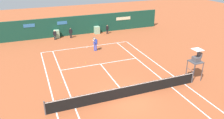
{
  "coord_description": "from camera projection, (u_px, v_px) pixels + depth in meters",
  "views": [
    {
      "loc": [
        -6.28,
        -12.99,
        9.4
      ],
      "look_at": [
        0.83,
        5.31,
        0.8
      ],
      "focal_mm": 35.82,
      "sensor_mm": 36.0,
      "label": 1
    }
  ],
  "objects": [
    {
      "name": "tennis_ball_by_sideline",
      "position": [
        61.0,
        82.0,
        18.94
      ],
      "size": [
        0.07,
        0.07,
        0.07
      ],
      "primitive_type": "sphere",
      "color": "#CCE033",
      "rests_on": "ground_plane"
    },
    {
      "name": "tennis_ball_near_service_line",
      "position": [
        78.0,
        64.0,
        22.35
      ],
      "size": [
        0.07,
        0.07,
        0.07
      ],
      "primitive_type": "sphere",
      "color": "#CCE033",
      "rests_on": "ground_plane"
    },
    {
      "name": "tennis_net",
      "position": [
        127.0,
        91.0,
        16.75
      ],
      "size": [
        12.1,
        0.1,
        1.07
      ],
      "color": "#4C4C51",
      "rests_on": "ground_plane"
    },
    {
      "name": "sponsor_back_wall",
      "position": [
        76.0,
        26.0,
        30.93
      ],
      "size": [
        25.0,
        1.02,
        2.62
      ],
      "color": "#144233",
      "rests_on": "ground_plane"
    },
    {
      "name": "ground_plane",
      "position": [
        124.0,
        93.0,
        17.44
      ],
      "size": [
        80.0,
        80.0,
        0.01
      ],
      "color": "#A8512D"
    },
    {
      "name": "ball_kid_right_post",
      "position": [
        107.0,
        29.0,
        31.49
      ],
      "size": [
        0.43,
        0.2,
        1.28
      ],
      "rotation": [
        0.0,
        0.0,
        3.29
      ],
      "color": "black",
      "rests_on": "ground_plane"
    },
    {
      "name": "umpire_chair",
      "position": [
        196.0,
        60.0,
        18.77
      ],
      "size": [
        1.0,
        1.0,
        2.8
      ],
      "rotation": [
        0.0,
        0.0,
        1.57
      ],
      "color": "#47474C",
      "rests_on": "ground_plane"
    },
    {
      "name": "ball_kid_centre_post",
      "position": [
        55.0,
        34.0,
        29.07
      ],
      "size": [
        0.43,
        0.22,
        1.31
      ],
      "rotation": [
        0.0,
        0.0,
        2.94
      ],
      "color": "black",
      "rests_on": "ground_plane"
    },
    {
      "name": "player_on_baseline",
      "position": [
        95.0,
        43.0,
        25.34
      ],
      "size": [
        0.67,
        0.66,
        1.82
      ],
      "rotation": [
        0.0,
        0.0,
        3.09
      ],
      "color": "blue",
      "rests_on": "ground_plane"
    },
    {
      "name": "ball_kid_left_post",
      "position": [
        71.0,
        32.0,
        29.74
      ],
      "size": [
        0.46,
        0.22,
        1.37
      ],
      "rotation": [
        0.0,
        0.0,
        3.0
      ],
      "color": "black",
      "rests_on": "ground_plane"
    },
    {
      "name": "tennis_ball_mid_court",
      "position": [
        86.0,
        63.0,
        22.52
      ],
      "size": [
        0.07,
        0.07,
        0.07
      ],
      "primitive_type": "sphere",
      "color": "#CCE033",
      "rests_on": "ground_plane"
    }
  ]
}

